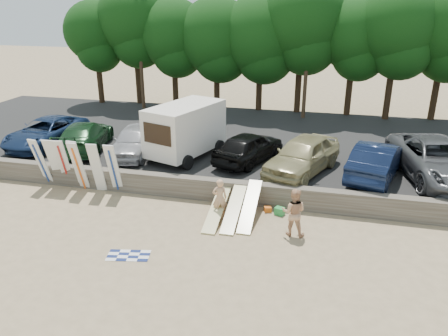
{
  "coord_description": "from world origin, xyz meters",
  "views": [
    {
      "loc": [
        3.63,
        -14.3,
        8.56
      ],
      "look_at": [
        -0.56,
        3.0,
        1.59
      ],
      "focal_mm": 35.0,
      "sensor_mm": 36.0,
      "label": 1
    }
  ],
  "objects_px": {
    "car_3": "(249,147)",
    "car_4": "(303,155)",
    "car_6": "(438,160)",
    "car_2": "(134,141)",
    "cooler": "(279,211)",
    "car_5": "(376,160)",
    "box_trailer": "(185,128)",
    "car_1": "(85,136)",
    "beachgoer_a": "(220,198)",
    "beachgoer_b": "(294,212)",
    "car_0": "(46,132)"
  },
  "relations": [
    {
      "from": "car_3",
      "to": "car_4",
      "type": "relative_size",
      "value": 0.89
    },
    {
      "from": "car_6",
      "to": "car_2",
      "type": "bearing_deg",
      "value": 168.41
    },
    {
      "from": "car_2",
      "to": "cooler",
      "type": "bearing_deg",
      "value": -31.22
    },
    {
      "from": "car_5",
      "to": "cooler",
      "type": "height_order",
      "value": "car_5"
    },
    {
      "from": "car_6",
      "to": "cooler",
      "type": "height_order",
      "value": "car_6"
    },
    {
      "from": "box_trailer",
      "to": "car_1",
      "type": "height_order",
      "value": "box_trailer"
    },
    {
      "from": "car_6",
      "to": "beachgoer_a",
      "type": "relative_size",
      "value": 3.87
    },
    {
      "from": "car_1",
      "to": "car_4",
      "type": "bearing_deg",
      "value": 162.51
    },
    {
      "from": "car_3",
      "to": "beachgoer_b",
      "type": "relative_size",
      "value": 2.41
    },
    {
      "from": "car_0",
      "to": "car_5",
      "type": "xyz_separation_m",
      "value": [
        17.78,
        -0.61,
        0.08
      ]
    },
    {
      "from": "beachgoer_a",
      "to": "cooler",
      "type": "relative_size",
      "value": 4.42
    },
    {
      "from": "box_trailer",
      "to": "cooler",
      "type": "xyz_separation_m",
      "value": [
        5.45,
        -4.08,
        -2.11
      ]
    },
    {
      "from": "car_3",
      "to": "beachgoer_b",
      "type": "bearing_deg",
      "value": 138.23
    },
    {
      "from": "car_2",
      "to": "beachgoer_b",
      "type": "xyz_separation_m",
      "value": [
        8.93,
        -5.34,
        -0.52
      ]
    },
    {
      "from": "car_1",
      "to": "car_5",
      "type": "relative_size",
      "value": 1.06
    },
    {
      "from": "box_trailer",
      "to": "cooler",
      "type": "height_order",
      "value": "box_trailer"
    },
    {
      "from": "beachgoer_b",
      "to": "cooler",
      "type": "height_order",
      "value": "beachgoer_b"
    },
    {
      "from": "beachgoer_a",
      "to": "box_trailer",
      "type": "bearing_deg",
      "value": -78.44
    },
    {
      "from": "box_trailer",
      "to": "cooler",
      "type": "bearing_deg",
      "value": -18.07
    },
    {
      "from": "beachgoer_b",
      "to": "car_5",
      "type": "bearing_deg",
      "value": -122.0
    },
    {
      "from": "beachgoer_b",
      "to": "car_2",
      "type": "bearing_deg",
      "value": -29.58
    },
    {
      "from": "car_2",
      "to": "beachgoer_a",
      "type": "xyz_separation_m",
      "value": [
        5.83,
        -4.55,
        -0.64
      ]
    },
    {
      "from": "car_0",
      "to": "car_2",
      "type": "relative_size",
      "value": 1.19
    },
    {
      "from": "car_1",
      "to": "car_5",
      "type": "height_order",
      "value": "car_5"
    },
    {
      "from": "car_6",
      "to": "beachgoer_a",
      "type": "distance_m",
      "value": 10.35
    },
    {
      "from": "car_4",
      "to": "car_5",
      "type": "xyz_separation_m",
      "value": [
        3.37,
        0.23,
        -0.04
      ]
    },
    {
      "from": "car_5",
      "to": "car_3",
      "type": "bearing_deg",
      "value": 10.0
    },
    {
      "from": "box_trailer",
      "to": "car_6",
      "type": "relative_size",
      "value": 0.75
    },
    {
      "from": "car_1",
      "to": "car_2",
      "type": "distance_m",
      "value": 2.98
    },
    {
      "from": "car_4",
      "to": "beachgoer_a",
      "type": "distance_m",
      "value": 5.12
    },
    {
      "from": "beachgoer_b",
      "to": "cooler",
      "type": "bearing_deg",
      "value": -64.63
    },
    {
      "from": "car_6",
      "to": "box_trailer",
      "type": "bearing_deg",
      "value": 167.33
    },
    {
      "from": "car_1",
      "to": "cooler",
      "type": "distance_m",
      "value": 11.96
    },
    {
      "from": "car_4",
      "to": "car_6",
      "type": "xyz_separation_m",
      "value": [
        6.09,
        0.75,
        0.03
      ]
    },
    {
      "from": "car_2",
      "to": "car_6",
      "type": "relative_size",
      "value": 0.7
    },
    {
      "from": "car_3",
      "to": "car_2",
      "type": "bearing_deg",
      "value": 25.61
    },
    {
      "from": "car_2",
      "to": "car_3",
      "type": "height_order",
      "value": "car_3"
    },
    {
      "from": "car_2",
      "to": "car_4",
      "type": "height_order",
      "value": "car_4"
    },
    {
      "from": "car_5",
      "to": "beachgoer_b",
      "type": "height_order",
      "value": "car_5"
    },
    {
      "from": "car_1",
      "to": "beachgoer_a",
      "type": "distance_m",
      "value": 9.99
    },
    {
      "from": "car_1",
      "to": "car_5",
      "type": "xyz_separation_m",
      "value": [
        15.23,
        -0.41,
        0.06
      ]
    },
    {
      "from": "car_2",
      "to": "beachgoer_a",
      "type": "bearing_deg",
      "value": -44.43
    },
    {
      "from": "car_1",
      "to": "car_3",
      "type": "distance_m",
      "value": 9.11
    },
    {
      "from": "car_4",
      "to": "car_3",
      "type": "bearing_deg",
      "value": -175.6
    },
    {
      "from": "car_3",
      "to": "cooler",
      "type": "xyz_separation_m",
      "value": [
        2.12,
        -4.18,
        -1.32
      ]
    },
    {
      "from": "car_2",
      "to": "beachgoer_b",
      "type": "distance_m",
      "value": 10.42
    },
    {
      "from": "car_3",
      "to": "beachgoer_a",
      "type": "xyz_separation_m",
      "value": [
        -0.3,
        -4.92,
        -0.64
      ]
    },
    {
      "from": "car_1",
      "to": "car_2",
      "type": "relative_size",
      "value": 1.17
    },
    {
      "from": "car_0",
      "to": "beachgoer_b",
      "type": "bearing_deg",
      "value": -16.61
    },
    {
      "from": "car_0",
      "to": "beachgoer_a",
      "type": "bearing_deg",
      "value": -18.45
    }
  ]
}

